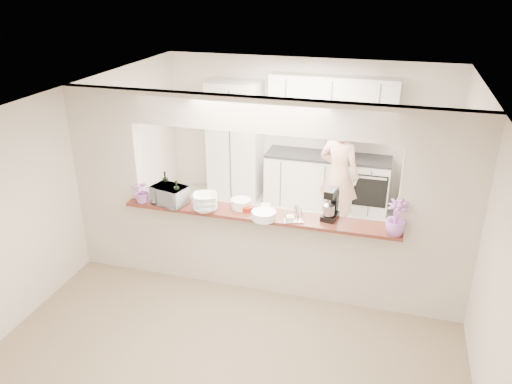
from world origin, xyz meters
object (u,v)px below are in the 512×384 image
at_px(person, 339,176).
at_px(refrigerator, 427,171).
at_px(stand_mixer, 331,205).
at_px(toaster_oven, 170,195).

bearing_deg(person, refrigerator, -134.38).
height_order(refrigerator, person, person).
bearing_deg(refrigerator, person, -151.71).
distance_m(stand_mixer, person, 1.92).
relative_size(stand_mixer, person, 0.21).
relative_size(refrigerator, stand_mixer, 4.41).
bearing_deg(toaster_oven, person, 62.06).
bearing_deg(toaster_oven, refrigerator, 55.36).
height_order(toaster_oven, person, person).
height_order(refrigerator, stand_mixer, refrigerator).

